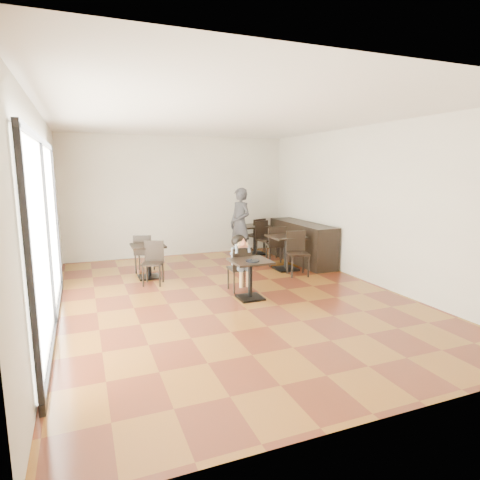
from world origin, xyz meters
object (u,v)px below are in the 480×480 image
child (239,263)px  chair_left_a (145,253)px  chair_back_b (267,240)px  child_table (250,279)px  cafe_table_back (255,240)px  chair_mid_b (298,254)px  adult_patron (240,223)px  chair_left_b (153,263)px  chair_mid_a (276,245)px  child_chair (239,269)px  cafe_table_mid (286,253)px  chair_back_a (255,235)px  cafe_table_left (149,261)px

child → chair_left_a: 2.59m
chair_back_b → child_table: bearing=-139.0°
child_table → cafe_table_back: cafe_table_back is taller
child_table → chair_mid_b: chair_mid_b is taller
adult_patron → chair_left_b: (-2.57, -1.67, -0.49)m
cafe_table_back → chair_back_b: (0.10, -0.55, 0.08)m
cafe_table_back → chair_left_a: size_ratio=0.92×
chair_mid_a → chair_left_b: size_ratio=1.11×
child_chair → adult_patron: 2.94m
adult_patron → child_chair: bearing=-40.8°
cafe_table_mid → chair_left_b: bearing=-178.3°
chair_left_a → chair_left_b: 1.10m
chair_left_b → chair_back_a: chair_back_a is taller
chair_left_b → chair_back_b: (3.22, 1.42, 0.05)m
child_table → chair_mid_b: bearing=34.5°
adult_patron → cafe_table_mid: 1.74m
child_table → cafe_table_mid: size_ratio=0.89×
child_chair → cafe_table_mid: (1.61, 1.11, -0.03)m
chair_mid_b → chair_back_a: size_ratio=1.00×
cafe_table_mid → chair_mid_b: chair_mid_b is taller
child_table → chair_back_a: size_ratio=0.74×
chair_back_a → chair_back_b: bearing=71.3°
child → cafe_table_left: bearing=133.3°
cafe_table_back → adult_patron: bearing=-151.5°
child_table → chair_left_b: 2.16m
child_table → chair_back_a: chair_back_a is taller
child → cafe_table_left: (-1.48, 1.57, -0.18)m
child_table → adult_patron: size_ratio=0.39×
chair_mid_b → chair_left_b: chair_mid_b is taller
child_table → cafe_table_mid: (1.61, 1.66, 0.04)m
chair_back_a → adult_patron: bearing=20.1°
child_chair → cafe_table_left: child_chair is taller
child_table → cafe_table_back: size_ratio=0.89×
cafe_table_mid → child: bearing=-145.5°
chair_mid_a → chair_back_b: 0.79m
cafe_table_back → child_chair: bearing=-118.8°
cafe_table_mid → chair_mid_b: size_ratio=0.83×
chair_mid_a → chair_left_b: 3.16m
child → child_table: bearing=-90.0°
chair_mid_b → chair_left_a: (-3.09, 1.56, -0.05)m
cafe_table_left → chair_back_a: 3.61m
chair_left_b → chair_mid_b: bearing=13.1°
cafe_table_mid → cafe_table_back: (0.03, 1.88, 0.00)m
chair_left_b → cafe_table_mid: bearing=23.2°
chair_mid_a → cafe_table_back: bearing=-78.9°
chair_mid_b → cafe_table_mid: bearing=102.3°
child_chair → cafe_table_mid: child_chair is taller
chair_left_b → cafe_table_back: bearing=53.7°
child_table → chair_back_b: bearing=59.8°
chair_mid_b → chair_left_a: 3.46m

